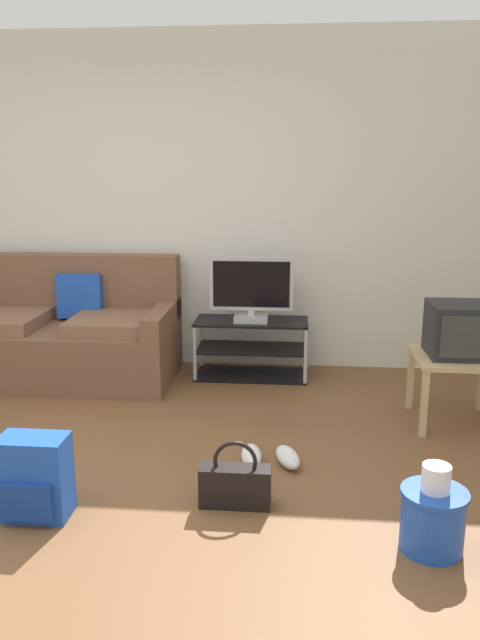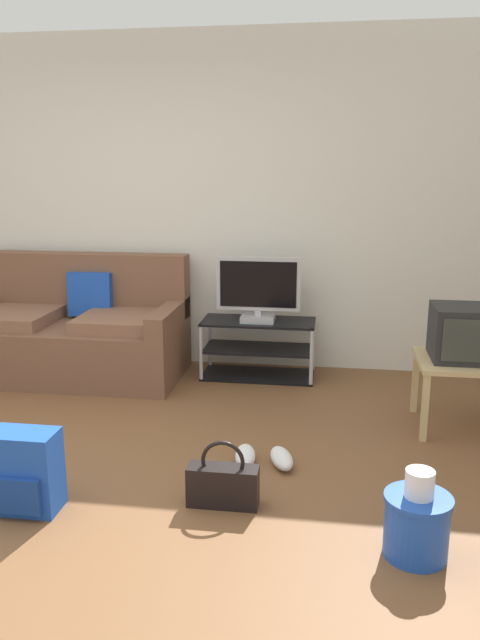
# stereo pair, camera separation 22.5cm
# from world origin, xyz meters

# --- Properties ---
(ground_plane) EXTENTS (9.00, 9.80, 0.02)m
(ground_plane) POSITION_xyz_m (0.00, 0.00, -0.01)
(ground_plane) COLOR brown
(wall_back) EXTENTS (9.00, 0.10, 2.70)m
(wall_back) POSITION_xyz_m (0.00, 2.45, 1.35)
(wall_back) COLOR silver
(wall_back) RESTS_ON ground_plane
(couch) EXTENTS (1.77, 0.88, 0.95)m
(couch) POSITION_xyz_m (-0.67, 1.94, 0.35)
(couch) COLOR brown
(couch) RESTS_ON ground_plane
(tv_stand) EXTENTS (0.89, 0.40, 0.46)m
(tv_stand) POSITION_xyz_m (0.82, 2.08, 0.23)
(tv_stand) COLOR black
(tv_stand) RESTS_ON ground_plane
(flat_tv) EXTENTS (0.66, 0.22, 0.51)m
(flat_tv) POSITION_xyz_m (0.82, 2.06, 0.71)
(flat_tv) COLOR #B2B2B7
(flat_tv) RESTS_ON tv_stand
(side_table) EXTENTS (0.54, 0.54, 0.46)m
(side_table) POSITION_xyz_m (2.21, 1.25, 0.39)
(side_table) COLOR tan
(side_table) RESTS_ON ground_plane
(crt_tv) EXTENTS (0.38, 0.38, 0.34)m
(crt_tv) POSITION_xyz_m (2.21, 1.26, 0.63)
(crt_tv) COLOR #232326
(crt_tv) RESTS_ON side_table
(backpack) EXTENTS (0.32, 0.27, 0.41)m
(backpack) POSITION_xyz_m (-0.07, -0.10, 0.20)
(backpack) COLOR blue
(backpack) RESTS_ON ground_plane
(handbag) EXTENTS (0.35, 0.12, 0.34)m
(handbag) POSITION_xyz_m (0.88, 0.08, 0.12)
(handbag) COLOR black
(handbag) RESTS_ON ground_plane
(cleaning_bucket) EXTENTS (0.29, 0.29, 0.40)m
(cleaning_bucket) POSITION_xyz_m (1.77, -0.21, 0.17)
(cleaning_bucket) COLOR blue
(cleaning_bucket) RESTS_ON ground_plane
(sneakers_pair) EXTENTS (0.38, 0.28, 0.09)m
(sneakers_pair) POSITION_xyz_m (1.03, 0.54, 0.04)
(sneakers_pair) COLOR white
(sneakers_pair) RESTS_ON ground_plane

